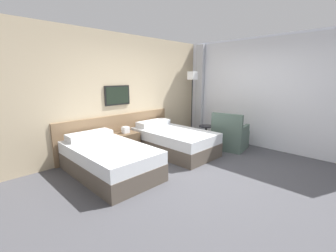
% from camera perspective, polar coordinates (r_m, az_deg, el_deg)
% --- Properties ---
extents(ground_plane, '(16.00, 16.00, 0.00)m').
position_cam_1_polar(ground_plane, '(4.32, 8.96, -11.59)').
color(ground_plane, '#47474C').
extents(wall_headboard, '(10.00, 0.10, 2.70)m').
position_cam_1_polar(wall_headboard, '(5.54, -9.69, 7.57)').
color(wall_headboard, '#C6B28E').
rests_on(wall_headboard, ground_plane).
extents(wall_window, '(0.21, 4.69, 2.70)m').
position_cam_1_polar(wall_window, '(6.01, 23.22, 7.55)').
color(wall_window, white).
rests_on(wall_window, ground_plane).
extents(bed_near_door, '(1.10, 1.91, 0.66)m').
position_cam_1_polar(bed_near_door, '(4.27, -14.78, -8.17)').
color(bed_near_door, brown).
rests_on(bed_near_door, ground_plane).
extents(bed_near_window, '(1.10, 1.91, 0.66)m').
position_cam_1_polar(bed_near_window, '(5.28, 1.41, -3.77)').
color(bed_near_window, brown).
rests_on(bed_near_window, ground_plane).
extents(nightstand, '(0.50, 0.42, 0.64)m').
position_cam_1_polar(nightstand, '(5.26, -10.57, -4.25)').
color(nightstand, brown).
rests_on(nightstand, ground_plane).
extents(floor_lamp, '(0.24, 0.24, 1.89)m').
position_cam_1_polar(floor_lamp, '(6.35, 6.19, 10.35)').
color(floor_lamp, black).
rests_on(floor_lamp, ground_plane).
extents(side_table, '(0.36, 0.36, 0.55)m').
position_cam_1_polar(side_table, '(5.72, 9.60, -1.65)').
color(side_table, black).
rests_on(side_table, ground_plane).
extents(armchair, '(0.85, 0.85, 0.91)m').
position_cam_1_polar(armchair, '(5.73, 15.42, -2.75)').
color(armchair, '#4C6056').
rests_on(armchair, ground_plane).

